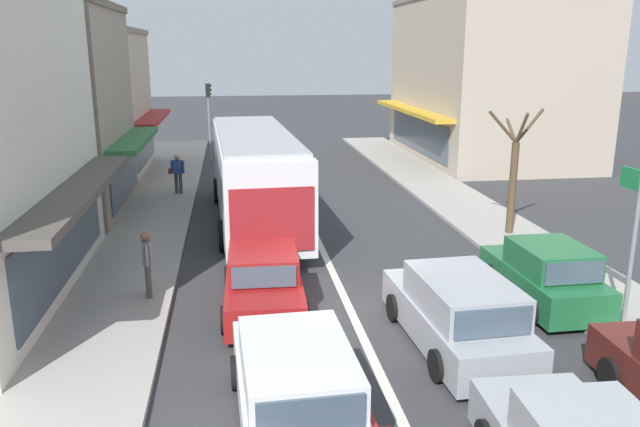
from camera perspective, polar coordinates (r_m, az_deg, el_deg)
The scene contains 17 objects.
ground_plane at distance 14.83m, azimuth 2.81°, elevation -8.88°, with size 140.00×140.00×0.00m, color #353538.
lane_centre_line at distance 18.50m, azimuth 0.49°, elevation -3.94°, with size 0.20×28.00×0.01m, color silver.
sidewalk_left at distance 20.63m, azimuth -19.43°, elevation -2.63°, with size 5.20×44.00×0.14m, color #A39E96.
kerb_right at distance 22.04m, azimuth 15.85°, elevation -1.27°, with size 2.80×44.00×0.12m, color #A39E96.
shopfront_mid_block at distance 24.94m, azimuth -25.98°, elevation 8.33°, with size 8.11×7.02×7.55m.
shopfront_far_end at distance 32.34m, azimuth -21.86°, elevation 9.32°, with size 7.68×8.08×6.89m.
building_right_far at distance 36.27m, azimuth 15.15°, elevation 11.85°, with size 8.84×12.60×8.78m.
city_bus at distance 21.75m, azimuth -6.00°, elevation 3.94°, with size 3.08×10.96×3.23m.
wagon_behind_bus_near at distance 13.16m, azimuth 12.44°, elevation -8.88°, with size 2.10×4.58×1.58m.
wagon_queue_gap_filler at distance 10.27m, azimuth -2.27°, elevation -15.71°, with size 2.06×4.56×1.58m.
sedan_adjacent_lane_lead at distance 14.75m, azimuth -5.20°, elevation -6.28°, with size 1.99×4.25×1.47m.
parked_hatchback_kerb_second at distance 15.88m, azimuth 19.89°, elevation -5.40°, with size 1.87×3.73×1.54m.
traffic_light_downstreet at distance 34.09m, azimuth -10.13°, elevation 9.38°, with size 0.33×0.24×4.20m.
directional_road_sign at distance 14.62m, azimuth 27.10°, elevation 0.19°, with size 0.10×1.40×3.60m.
street_tree_right at distance 20.97m, azimuth 17.24°, elevation 3.21°, with size 1.83×1.49×4.16m.
pedestrian_with_handbag_near at distance 26.39m, azimuth -12.91°, elevation 3.77°, with size 0.66×0.32×1.63m.
pedestrian_browsing_midblock at distance 15.51m, azimuth -15.55°, elevation -4.12°, with size 0.27×0.56×1.63m.
Camera 1 is at (-2.61, -13.32, 5.96)m, focal length 35.00 mm.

